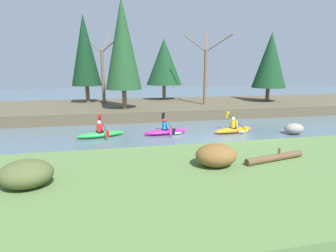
{
  "coord_description": "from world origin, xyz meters",
  "views": [
    {
      "loc": [
        -5.88,
        -12.86,
        3.92
      ],
      "look_at": [
        -2.76,
        2.31,
        0.55
      ],
      "focal_mm": 28.0,
      "sensor_mm": 36.0,
      "label": 1
    }
  ],
  "objects_px": {
    "kayaker_trailing": "(101,134)",
    "boulder_midstream": "(294,129)",
    "kayaker_lead": "(235,130)",
    "driftwood_log": "(275,158)",
    "kayaker_middle": "(167,131)"
  },
  "relations": [
    {
      "from": "kayaker_lead",
      "to": "kayaker_middle",
      "type": "distance_m",
      "value": 4.29
    },
    {
      "from": "kayaker_middle",
      "to": "boulder_midstream",
      "type": "bearing_deg",
      "value": -18.84
    },
    {
      "from": "boulder_midstream",
      "to": "driftwood_log",
      "type": "xyz_separation_m",
      "value": [
        -5.36,
        -6.04,
        0.56
      ]
    },
    {
      "from": "boulder_midstream",
      "to": "kayaker_trailing",
      "type": "bearing_deg",
      "value": 172.2
    },
    {
      "from": "kayaker_lead",
      "to": "driftwood_log",
      "type": "height_order",
      "value": "driftwood_log"
    },
    {
      "from": "kayaker_lead",
      "to": "boulder_midstream",
      "type": "height_order",
      "value": "kayaker_lead"
    },
    {
      "from": "kayaker_trailing",
      "to": "boulder_midstream",
      "type": "bearing_deg",
      "value": -21.89
    },
    {
      "from": "driftwood_log",
      "to": "boulder_midstream",
      "type": "bearing_deg",
      "value": 36.27
    },
    {
      "from": "kayaker_trailing",
      "to": "boulder_midstream",
      "type": "relative_size",
      "value": 2.34
    },
    {
      "from": "kayaker_trailing",
      "to": "driftwood_log",
      "type": "relative_size",
      "value": 1.13
    },
    {
      "from": "kayaker_lead",
      "to": "driftwood_log",
      "type": "relative_size",
      "value": 1.14
    },
    {
      "from": "kayaker_middle",
      "to": "boulder_midstream",
      "type": "distance_m",
      "value": 7.82
    },
    {
      "from": "kayaker_lead",
      "to": "kayaker_middle",
      "type": "height_order",
      "value": "same"
    },
    {
      "from": "kayaker_lead",
      "to": "kayaker_middle",
      "type": "relative_size",
      "value": 1.0
    },
    {
      "from": "kayaker_middle",
      "to": "kayaker_trailing",
      "type": "height_order",
      "value": "same"
    }
  ]
}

